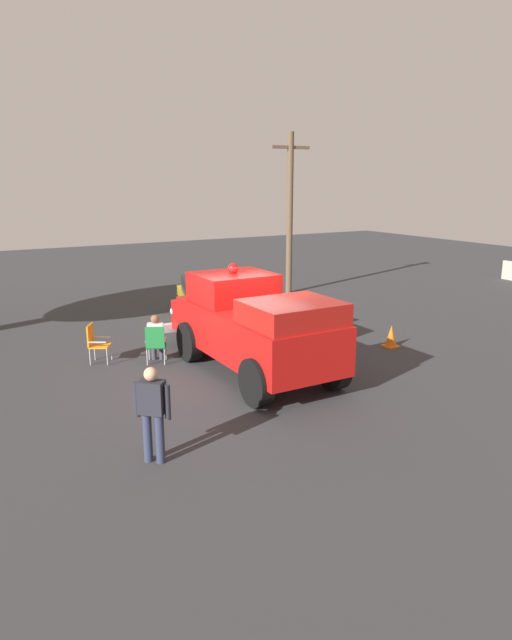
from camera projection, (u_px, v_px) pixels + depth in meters
name	position (u px, v px, depth m)	size (l,w,h in m)	color
ground_plane	(244.00, 374.00, 13.50)	(60.00, 60.00, 0.00)	#333335
vintage_fire_truck	(251.00, 324.00, 13.49)	(5.95, 2.32, 2.59)	black
classic_hot_rod	(208.00, 301.00, 18.29)	(4.72, 3.11, 1.46)	black
lawn_chair_near_truck	(156.00, 342.00, 14.14)	(0.66, 0.66, 1.02)	#B7BABF
lawn_chair_by_car	(318.00, 312.00, 17.43)	(0.59, 0.59, 1.02)	#B7BABF
lawn_chair_spare	(95.00, 341.00, 14.26)	(0.67, 0.67, 1.02)	#B7BABF
spectator_seated	(156.00, 337.00, 14.25)	(0.64, 0.57, 1.29)	#383842
spectator_standing	(152.00, 408.00, 9.07)	(0.51, 0.54, 1.68)	#2D334C
utility_pole	(290.00, 211.00, 22.65)	(0.26, 1.70, 6.51)	brown
traffic_cone	(391.00, 336.00, 15.71)	(0.40, 0.40, 0.64)	orange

